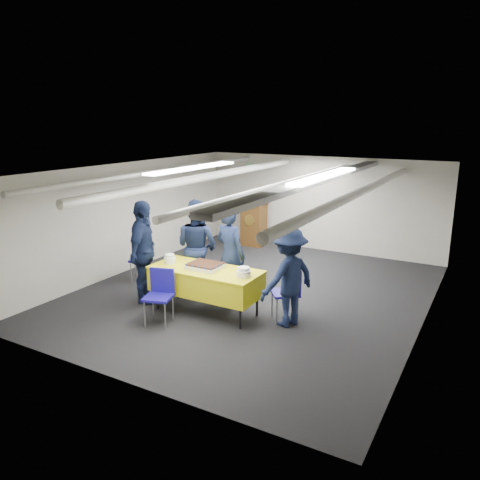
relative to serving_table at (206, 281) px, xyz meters
name	(u,v)px	position (x,y,z in m)	size (l,w,h in m)	color
ground	(253,293)	(0.27, 1.19, -0.56)	(7.00, 7.00, 0.00)	black
room_shell	(269,195)	(0.36, 1.59, 1.25)	(6.00, 7.00, 2.30)	#BCB8AA
serving_table	(206,281)	(0.00, 0.00, 0.00)	(1.87, 0.81, 0.77)	black
sheet_cake	(205,266)	(-0.01, 0.01, 0.26)	(0.55, 0.43, 0.10)	white
plate_stack_left	(170,259)	(-0.70, -0.05, 0.28)	(0.20, 0.20, 0.16)	white
plate_stack_right	(244,272)	(0.75, -0.05, 0.28)	(0.23, 0.23, 0.16)	white
podium	(254,222)	(-1.33, 4.23, 0.05)	(0.62, 0.53, 1.25)	brown
chair_near	(160,290)	(-0.42, -0.67, -0.03)	(0.52, 0.52, 0.87)	gray
chair_right	(290,288)	(1.33, 0.45, -0.03)	(0.59, 0.59, 0.87)	gray
chair_left	(142,254)	(-2.07, 0.78, -0.03)	(0.57, 0.57, 0.87)	gray
sailor_a	(230,255)	(0.12, 0.60, 0.31)	(0.64, 0.42, 1.74)	black
sailor_b	(197,247)	(-0.67, 0.73, 0.32)	(0.86, 0.67, 1.77)	black
sailor_c	(143,252)	(-1.22, -0.12, 0.35)	(1.07, 0.44, 1.82)	black
sailor_d	(288,277)	(1.38, 0.23, 0.23)	(1.02, 0.59, 1.58)	black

